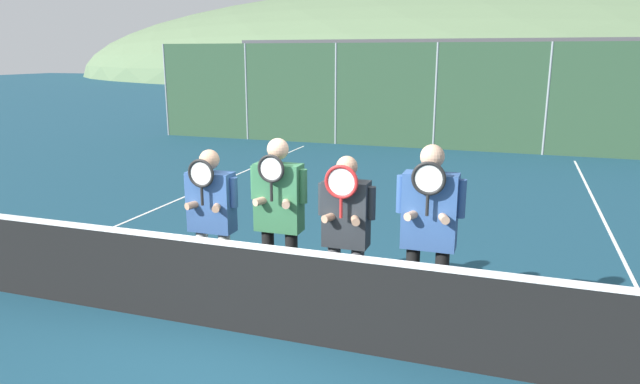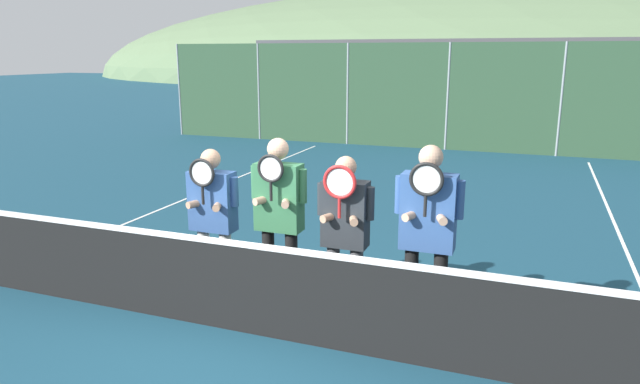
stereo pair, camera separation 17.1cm
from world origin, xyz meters
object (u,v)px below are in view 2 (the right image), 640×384
player_rightmost (428,226)px  car_center (620,114)px  player_center_right (345,227)px  player_leftmost (213,212)px  player_center_left (279,210)px  car_left_of_center (435,109)px  car_far_left (292,102)px

player_rightmost → car_center: bearing=77.0°
player_center_right → car_center: car_center is taller
player_leftmost → player_rightmost: bearing=-1.0°
player_center_left → car_center: (4.65, 13.40, -0.15)m
car_left_of_center → player_center_left: bearing=-87.1°
car_far_left → car_center: car_far_left is taller
car_far_left → car_left_of_center: 5.24m
car_far_left → player_center_left: bearing=-67.0°
player_center_right → car_center: (3.91, 13.48, -0.07)m
player_leftmost → player_center_left: player_center_left is taller
player_rightmost → car_center: car_center is taller
car_center → player_leftmost: bearing=-111.9°
car_center → player_rightmost: bearing=-103.0°
player_center_left → car_center: car_center is taller
player_center_right → car_left_of_center: car_left_of_center is taller
car_center → car_far_left: bearing=177.4°
car_far_left → car_center: (10.56, -0.48, -0.00)m
player_rightmost → car_center: (3.11, 13.49, -0.18)m
player_center_right → car_far_left: 15.46m
car_far_left → car_center: 10.57m
player_rightmost → car_center: 13.85m
player_center_right → player_leftmost: bearing=178.8°
car_left_of_center → player_rightmost: bearing=-80.6°
player_leftmost → player_rightmost: (2.30, -0.04, 0.11)m
car_left_of_center → car_center: (5.34, -0.03, 0.04)m
player_center_right → car_left_of_center: (-1.43, 13.51, -0.11)m
player_leftmost → car_center: car_center is taller
player_center_right → player_rightmost: (0.80, -0.01, 0.10)m
car_center → car_left_of_center: bearing=179.7°
player_center_left → car_far_left: (-5.90, 13.88, -0.15)m
player_center_left → car_left_of_center: (-0.69, 13.43, -0.19)m
player_center_right → player_rightmost: bearing=-0.7°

